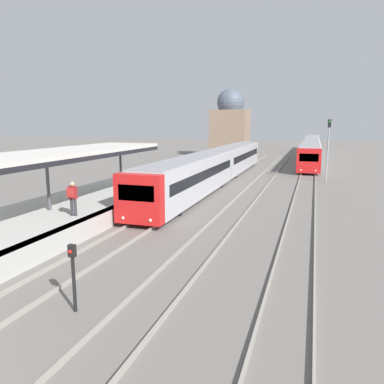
{
  "coord_description": "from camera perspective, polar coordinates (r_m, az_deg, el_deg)",
  "views": [
    {
      "loc": [
        8.33,
        -3.62,
        5.33
      ],
      "look_at": [
        1.97,
        15.91,
        1.55
      ],
      "focal_mm": 35.0,
      "sensor_mm": 36.0,
      "label": 1
    }
  ],
  "objects": [
    {
      "name": "platform_canopy",
      "position": [
        20.15,
        -21.27,
        5.33
      ],
      "size": [
        4.0,
        18.91,
        2.98
      ],
      "color": "beige",
      "rests_on": "station_platform"
    },
    {
      "name": "person_on_platform",
      "position": [
        18.73,
        -17.76,
        -0.57
      ],
      "size": [
        0.4,
        0.4,
        1.66
      ],
      "color": "#2D2D33",
      "rests_on": "station_platform"
    },
    {
      "name": "train_near",
      "position": [
        34.39,
        3.92,
        4.23
      ],
      "size": [
        2.56,
        33.19,
        2.94
      ],
      "color": "red",
      "rests_on": "ground_plane"
    },
    {
      "name": "train_far",
      "position": [
        62.83,
        17.71,
        6.55
      ],
      "size": [
        2.46,
        45.5,
        2.92
      ],
      "color": "red",
      "rests_on": "ground_plane"
    },
    {
      "name": "signal_post_near",
      "position": [
        11.29,
        -17.66,
        -11.37
      ],
      "size": [
        0.2,
        0.21,
        2.01
      ],
      "color": "black",
      "rests_on": "ground_plane"
    },
    {
      "name": "signal_mast_far",
      "position": [
        36.32,
        20.04,
        6.95
      ],
      "size": [
        0.28,
        0.29,
        5.68
      ],
      "color": "gray",
      "rests_on": "ground_plane"
    },
    {
      "name": "distant_domed_building",
      "position": [
        60.89,
        5.85,
        10.01
      ],
      "size": [
        5.6,
        5.6,
        10.73
      ],
      "color": "#89705B",
      "rests_on": "ground_plane"
    }
  ]
}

